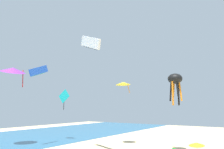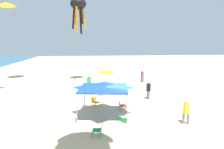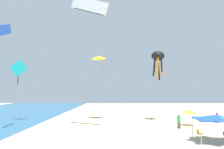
# 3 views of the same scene
# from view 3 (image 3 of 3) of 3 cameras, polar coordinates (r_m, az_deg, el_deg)

# --- Properties ---
(canopy_tent) EXTENTS (3.70, 3.96, 2.64)m
(canopy_tent) POSITION_cam_3_polar(r_m,az_deg,el_deg) (22.53, 26.59, -10.53)
(canopy_tent) COLOR #B7B7BC
(canopy_tent) RESTS_ON ground
(beach_umbrella) EXTENTS (1.87, 1.84, 2.29)m
(beach_umbrella) POSITION_cam_3_polar(r_m,az_deg,el_deg) (31.51, 20.57, -9.54)
(beach_umbrella) COLOR silver
(beach_umbrella) RESTS_ON ground
(folding_chair_left_of_tent) EXTENTS (0.81, 0.80, 0.82)m
(folding_chair_left_of_tent) POSITION_cam_3_polar(r_m,az_deg,el_deg) (24.57, 23.00, -14.59)
(folding_chair_left_of_tent) COLOR black
(folding_chair_left_of_tent) RESTS_ON ground
(person_by_tent) EXTENTS (0.48, 0.45, 1.90)m
(person_by_tent) POSITION_cam_3_polar(r_m,az_deg,el_deg) (29.00, 17.98, -11.82)
(person_by_tent) COLOR black
(person_by_tent) RESTS_ON ground
(person_near_umbrella) EXTENTS (0.41, 0.41, 1.71)m
(person_near_umbrella) POSITION_cam_3_polar(r_m,az_deg,el_deg) (36.09, 27.07, -10.24)
(person_near_umbrella) COLOR black
(person_near_umbrella) RESTS_ON ground
(kite_delta_yellow) EXTENTS (3.59, 3.60, 2.05)m
(kite_delta_yellow) POSITION_cam_3_polar(r_m,az_deg,el_deg) (35.43, -3.71, 4.74)
(kite_delta_yellow) COLOR yellow
(kite_parafoil_blue) EXTENTS (4.25, 0.86, 2.55)m
(kite_parafoil_blue) POSITION_cam_3_polar(r_m,az_deg,el_deg) (30.00, -27.71, 10.86)
(kite_parafoil_blue) COLOR blue
(kite_octopus_black) EXTENTS (2.12, 2.12, 4.72)m
(kite_octopus_black) POSITION_cam_3_polar(r_m,az_deg,el_deg) (34.58, 12.57, 4.62)
(kite_octopus_black) COLOR black
(kite_diamond_teal) EXTENTS (0.65, 2.96, 4.20)m
(kite_diamond_teal) POSITION_cam_3_polar(r_m,az_deg,el_deg) (36.92, -24.47, 1.43)
(kite_diamond_teal) COLOR teal
(kite_parafoil_white) EXTENTS (2.30, 5.22, 3.26)m
(kite_parafoil_white) POSITION_cam_3_polar(r_m,az_deg,el_deg) (28.60, -6.24, 18.38)
(kite_parafoil_white) COLOR white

